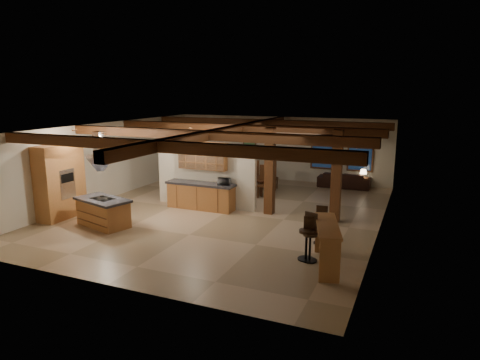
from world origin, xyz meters
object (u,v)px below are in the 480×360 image
(sofa, at_px, (344,180))
(bar_counter, at_px, (327,238))
(kitchen_island, at_px, (103,212))
(dining_table, at_px, (251,184))

(sofa, distance_m, bar_counter, 8.73)
(sofa, xyz_separation_m, bar_counter, (1.06, -8.65, 0.38))
(kitchen_island, bearing_deg, dining_table, 67.04)
(dining_table, relative_size, bar_counter, 0.87)
(sofa, height_order, bar_counter, bar_counter)
(kitchen_island, height_order, dining_table, kitchen_island)
(dining_table, height_order, bar_counter, bar_counter)
(dining_table, bearing_deg, bar_counter, -40.43)
(dining_table, relative_size, sofa, 0.81)
(kitchen_island, relative_size, bar_counter, 0.96)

